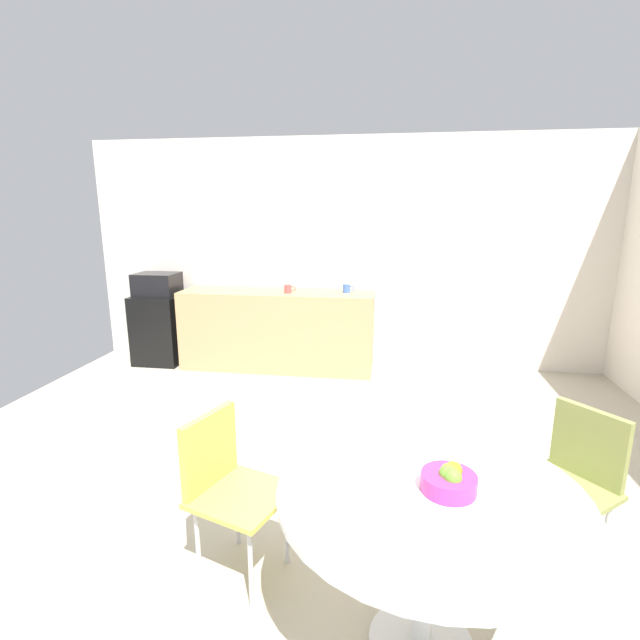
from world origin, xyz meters
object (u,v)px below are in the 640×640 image
at_px(microwave, 157,284).
at_px(fruit_bowl, 449,480).
at_px(mini_fridge, 161,329).
at_px(round_table, 428,517).
at_px(mug_white, 347,288).
at_px(chair_yellow, 225,475).
at_px(chair_olive, 576,469).
at_px(mug_green, 288,289).

height_order(microwave, fruit_bowl, microwave).
xyz_separation_m(mini_fridge, round_table, (2.90, -3.46, 0.22)).
distance_m(mini_fridge, microwave, 0.54).
height_order(mini_fridge, mug_white, mug_white).
xyz_separation_m(fruit_bowl, mug_white, (-0.74, 3.49, 0.15)).
xyz_separation_m(chair_yellow, mug_white, (0.29, 3.16, 0.43)).
bearing_deg(round_table, microwave, 129.97).
bearing_deg(mug_white, round_table, -79.18).
relative_size(microwave, chair_yellow, 0.58).
height_order(chair_olive, mug_green, mug_green).
height_order(chair_olive, mug_white, mug_white).
distance_m(microwave, chair_olive, 4.66).
xyz_separation_m(round_table, chair_yellow, (-0.96, 0.33, -0.10)).
distance_m(fruit_bowl, mug_white, 3.57).
bearing_deg(mug_green, mug_white, 10.63).
bearing_deg(fruit_bowl, round_table, -178.80).
bearing_deg(chair_yellow, fruit_bowl, -17.61).
relative_size(fruit_bowl, mug_white, 1.66).
relative_size(fruit_bowl, mug_green, 1.66).
bearing_deg(mini_fridge, mug_white, 0.71).
bearing_deg(microwave, round_table, -50.03).
bearing_deg(mug_white, mug_green, -169.37).
bearing_deg(round_table, mug_green, 111.19).
xyz_separation_m(mini_fridge, chair_olive, (3.69, -2.81, 0.11)).
relative_size(microwave, round_table, 0.40).
bearing_deg(mini_fridge, round_table, -50.03).
distance_m(chair_yellow, mug_white, 3.20).
xyz_separation_m(mini_fridge, chair_yellow, (1.94, -3.13, 0.11)).
distance_m(mug_white, mug_green, 0.65).
bearing_deg(mini_fridge, fruit_bowl, -49.34).
bearing_deg(chair_yellow, mini_fridge, 121.77).
height_order(mug_white, mug_green, same).
height_order(mini_fridge, mug_green, mug_green).
xyz_separation_m(chair_olive, fruit_bowl, (-0.71, -0.65, 0.27)).
bearing_deg(microwave, chair_olive, -37.36).
distance_m(chair_yellow, mug_green, 3.09).
distance_m(microwave, fruit_bowl, 4.57).
relative_size(mug_white, mug_green, 1.00).
bearing_deg(mug_white, chair_olive, -62.97).
bearing_deg(round_table, chair_olive, 39.71).
relative_size(mini_fridge, chair_yellow, 0.99).
bearing_deg(chair_yellow, mug_green, 96.47).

